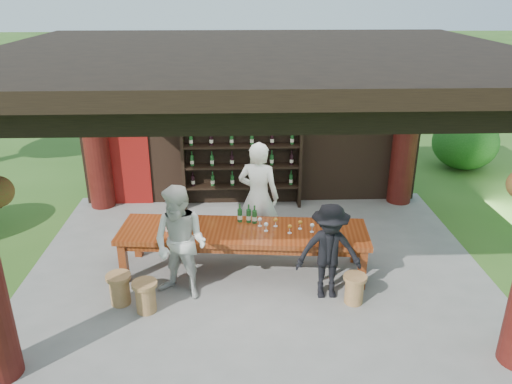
{
  "coord_description": "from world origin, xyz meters",
  "views": [
    {
      "loc": [
        -0.27,
        -7.19,
        4.32
      ],
      "look_at": [
        0.0,
        0.4,
        1.15
      ],
      "focal_mm": 35.0,
      "sensor_mm": 36.0,
      "label": 1
    }
  ],
  "objects_px": {
    "host": "(258,197)",
    "guest_woman": "(180,244)",
    "stool_near_right": "(354,288)",
    "napkin_basket": "(175,225)",
    "stool_near_left": "(146,296)",
    "wine_shelf": "(242,157)",
    "stool_far_left": "(120,288)",
    "tasting_table": "(243,236)",
    "guest_man": "(329,252)"
  },
  "relations": [
    {
      "from": "host",
      "to": "guest_woman",
      "type": "relative_size",
      "value": 1.12
    },
    {
      "from": "stool_near_right",
      "to": "napkin_basket",
      "type": "bearing_deg",
      "value": 159.78
    },
    {
      "from": "stool_near_left",
      "to": "wine_shelf",
      "type": "bearing_deg",
      "value": 68.92
    },
    {
      "from": "stool_far_left",
      "to": "host",
      "type": "distance_m",
      "value": 2.73
    },
    {
      "from": "wine_shelf",
      "to": "stool_near_left",
      "type": "xyz_separation_m",
      "value": [
        -1.41,
        -3.66,
        -0.83
      ]
    },
    {
      "from": "wine_shelf",
      "to": "stool_near_right",
      "type": "height_order",
      "value": "wine_shelf"
    },
    {
      "from": "wine_shelf",
      "to": "tasting_table",
      "type": "bearing_deg",
      "value": -90.23
    },
    {
      "from": "wine_shelf",
      "to": "host",
      "type": "xyz_separation_m",
      "value": [
        0.26,
        -1.84,
        -0.1
      ]
    },
    {
      "from": "host",
      "to": "guest_woman",
      "type": "bearing_deg",
      "value": 68.48
    },
    {
      "from": "stool_near_left",
      "to": "guest_woman",
      "type": "distance_m",
      "value": 0.88
    },
    {
      "from": "stool_near_left",
      "to": "host",
      "type": "bearing_deg",
      "value": 47.42
    },
    {
      "from": "guest_woman",
      "to": "stool_far_left",
      "type": "bearing_deg",
      "value": -144.47
    },
    {
      "from": "stool_near_right",
      "to": "guest_man",
      "type": "bearing_deg",
      "value": 151.63
    },
    {
      "from": "tasting_table",
      "to": "napkin_basket",
      "type": "height_order",
      "value": "napkin_basket"
    },
    {
      "from": "stool_far_left",
      "to": "guest_woman",
      "type": "height_order",
      "value": "guest_woman"
    },
    {
      "from": "stool_near_left",
      "to": "guest_man",
      "type": "height_order",
      "value": "guest_man"
    },
    {
      "from": "wine_shelf",
      "to": "stool_far_left",
      "type": "bearing_deg",
      "value": -117.75
    },
    {
      "from": "wine_shelf",
      "to": "stool_near_left",
      "type": "relative_size",
      "value": 5.14
    },
    {
      "from": "guest_man",
      "to": "napkin_basket",
      "type": "distance_m",
      "value": 2.44
    },
    {
      "from": "stool_near_right",
      "to": "napkin_basket",
      "type": "relative_size",
      "value": 1.73
    },
    {
      "from": "stool_near_left",
      "to": "host",
      "type": "relative_size",
      "value": 0.24
    },
    {
      "from": "tasting_table",
      "to": "stool_near_left",
      "type": "height_order",
      "value": "tasting_table"
    },
    {
      "from": "tasting_table",
      "to": "stool_far_left",
      "type": "xyz_separation_m",
      "value": [
        -1.81,
        -0.83,
        -0.39
      ]
    },
    {
      "from": "tasting_table",
      "to": "stool_near_left",
      "type": "xyz_separation_m",
      "value": [
        -1.4,
        -1.03,
        -0.39
      ]
    },
    {
      "from": "wine_shelf",
      "to": "stool_near_right",
      "type": "xyz_separation_m",
      "value": [
        1.59,
        -3.56,
        -0.84
      ]
    },
    {
      "from": "napkin_basket",
      "to": "stool_near_right",
      "type": "bearing_deg",
      "value": -20.22
    },
    {
      "from": "stool_far_left",
      "to": "host",
      "type": "height_order",
      "value": "host"
    },
    {
      "from": "tasting_table",
      "to": "wine_shelf",
      "type": "bearing_deg",
      "value": 89.77
    },
    {
      "from": "tasting_table",
      "to": "stool_near_right",
      "type": "relative_size",
      "value": 8.86
    },
    {
      "from": "stool_far_left",
      "to": "napkin_basket",
      "type": "height_order",
      "value": "napkin_basket"
    },
    {
      "from": "stool_near_left",
      "to": "stool_near_right",
      "type": "relative_size",
      "value": 1.05
    },
    {
      "from": "stool_near_left",
      "to": "stool_far_left",
      "type": "relative_size",
      "value": 1.0
    },
    {
      "from": "stool_near_left",
      "to": "guest_man",
      "type": "xyz_separation_m",
      "value": [
        2.63,
        0.3,
        0.49
      ]
    },
    {
      "from": "guest_man",
      "to": "napkin_basket",
      "type": "xyz_separation_m",
      "value": [
        -2.31,
        0.79,
        0.08
      ]
    },
    {
      "from": "wine_shelf",
      "to": "guest_woman",
      "type": "bearing_deg",
      "value": -105.73
    },
    {
      "from": "wine_shelf",
      "to": "guest_man",
      "type": "relative_size",
      "value": 1.64
    },
    {
      "from": "napkin_basket",
      "to": "stool_far_left",
      "type": "bearing_deg",
      "value": -129.55
    },
    {
      "from": "wine_shelf",
      "to": "napkin_basket",
      "type": "relative_size",
      "value": 9.37
    },
    {
      "from": "host",
      "to": "guest_man",
      "type": "bearing_deg",
      "value": 140.29
    },
    {
      "from": "guest_man",
      "to": "stool_far_left",
      "type": "bearing_deg",
      "value": -177.88
    },
    {
      "from": "stool_near_left",
      "to": "guest_woman",
      "type": "bearing_deg",
      "value": 38.28
    },
    {
      "from": "guest_man",
      "to": "guest_woman",
      "type": "bearing_deg",
      "value": 177.98
    },
    {
      "from": "tasting_table",
      "to": "guest_woman",
      "type": "relative_size",
      "value": 2.29
    },
    {
      "from": "stool_near_left",
      "to": "guest_woman",
      "type": "height_order",
      "value": "guest_woman"
    },
    {
      "from": "wine_shelf",
      "to": "stool_far_left",
      "type": "height_order",
      "value": "wine_shelf"
    },
    {
      "from": "wine_shelf",
      "to": "tasting_table",
      "type": "distance_m",
      "value": 2.66
    },
    {
      "from": "guest_woman",
      "to": "stool_near_right",
      "type": "bearing_deg",
      "value": 17.49
    },
    {
      "from": "host",
      "to": "tasting_table",
      "type": "bearing_deg",
      "value": 88.9
    },
    {
      "from": "host",
      "to": "guest_woman",
      "type": "height_order",
      "value": "host"
    },
    {
      "from": "tasting_table",
      "to": "stool_near_left",
      "type": "bearing_deg",
      "value": -143.61
    }
  ]
}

